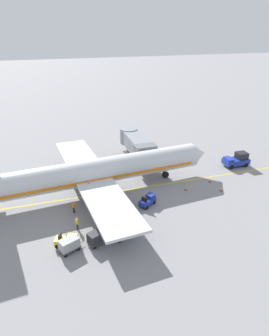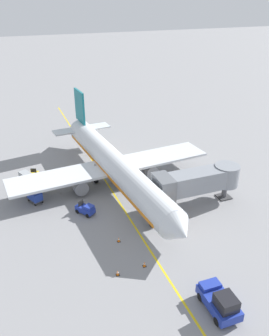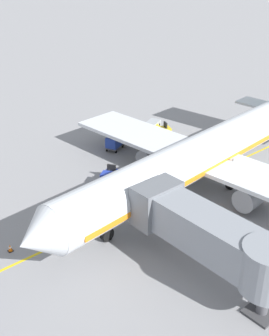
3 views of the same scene
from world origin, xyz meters
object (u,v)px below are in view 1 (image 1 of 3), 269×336
at_px(parked_airliner, 96,172).
at_px(baggage_cart_third_in_train, 69,244).
at_px(ground_crew_loader, 74,206).
at_px(safety_cone_nose_left, 210,180).
at_px(baggage_cart_second_in_train, 97,237).
at_px(safety_cone_wing_tip, 221,189).
at_px(baggage_tug_lead, 67,241).
at_px(pushback_tractor, 237,160).
at_px(baggage_tug_trailing, 148,200).
at_px(jet_bridge, 136,144).
at_px(safety_cone_nose_right, 186,188).
at_px(baggage_cart_front, 122,231).
at_px(ground_crew_wing_walker, 77,223).

height_order(parked_airliner, baggage_cart_third_in_train, parked_airliner).
height_order(parked_airliner, ground_crew_loader, parked_airliner).
bearing_deg(safety_cone_nose_left, baggage_cart_second_in_train, -65.03).
bearing_deg(safety_cone_wing_tip, baggage_tug_lead, -76.39).
relative_size(parked_airliner, pushback_tractor, 8.42).
xyz_separation_m(baggage_tug_trailing, ground_crew_loader, (-1.15, -9.91, 0.24)).
relative_size(jet_bridge, safety_cone_nose_left, 20.35).
xyz_separation_m(safety_cone_nose_right, safety_cone_wing_tip, (1.79, 4.97, 0.00)).
distance_m(baggage_cart_front, baggage_cart_third_in_train, 6.16).
bearing_deg(jet_bridge, baggage_cart_second_in_train, -28.68).
xyz_separation_m(baggage_tug_trailing, safety_cone_nose_left, (-3.31, 11.66, -0.42)).
bearing_deg(jet_bridge, safety_cone_nose_right, 17.78).
bearing_deg(jet_bridge, safety_cone_wing_tip, 32.36).
height_order(pushback_tractor, safety_cone_wing_tip, pushback_tractor).
bearing_deg(ground_crew_loader, pushback_tractor, 102.05).
xyz_separation_m(jet_bridge, safety_cone_wing_tip, (14.05, 8.90, -3.16)).
xyz_separation_m(jet_bridge, ground_crew_wing_walker, (16.97, -12.91, -2.50)).
distance_m(baggage_cart_front, safety_cone_nose_left, 19.12).
distance_m(baggage_tug_trailing, baggage_cart_third_in_train, 12.95).
bearing_deg(safety_cone_nose_right, baggage_cart_front, -57.06).
distance_m(baggage_cart_second_in_train, ground_crew_wing_walker, 3.79).
bearing_deg(baggage_tug_trailing, safety_cone_nose_right, 107.11).
height_order(jet_bridge, safety_cone_wing_tip, jet_bridge).
height_order(safety_cone_nose_right, safety_cone_wing_tip, same).
height_order(baggage_cart_second_in_train, baggage_cart_third_in_train, same).
xyz_separation_m(baggage_cart_second_in_train, ground_crew_loader, (-7.08, -1.75, 0.00)).
distance_m(jet_bridge, ground_crew_loader, 18.61).
bearing_deg(baggage_tug_trailing, pushback_tractor, 110.97).
height_order(baggage_tug_lead, ground_crew_wing_walker, ground_crew_wing_walker).
xyz_separation_m(jet_bridge, baggage_cart_front, (20.07, -8.13, -2.50)).
distance_m(pushback_tractor, ground_crew_loader, 29.81).
bearing_deg(baggage_cart_front, baggage_tug_trailing, 137.68).
height_order(baggage_tug_trailing, baggage_cart_second_in_train, baggage_tug_trailing).
bearing_deg(baggage_cart_front, baggage_tug_lead, -93.44).
relative_size(baggage_cart_front, ground_crew_loader, 1.73).
distance_m(baggage_tug_trailing, ground_crew_wing_walker, 10.31).
height_order(baggage_tug_trailing, safety_cone_wing_tip, baggage_tug_trailing).
distance_m(baggage_cart_second_in_train, ground_crew_loader, 7.29).
relative_size(parked_airliner, jet_bridge, 3.11).
distance_m(baggage_cart_third_in_train, ground_crew_wing_walker, 3.91).
bearing_deg(baggage_tug_trailing, baggage_cart_second_in_train, -54.04).
relative_size(baggage_cart_front, baggage_cart_second_in_train, 1.00).
height_order(pushback_tractor, baggage_cart_second_in_train, pushback_tractor).
bearing_deg(safety_cone_nose_right, parked_airliner, -106.17).
relative_size(jet_bridge, pushback_tractor, 2.71).
xyz_separation_m(ground_crew_wing_walker, safety_cone_nose_left, (-5.90, 21.64, -0.66)).
xyz_separation_m(ground_crew_loader, safety_cone_wing_tip, (0.83, 21.75, -0.66)).
height_order(ground_crew_wing_walker, safety_cone_nose_right, ground_crew_wing_walker).
bearing_deg(baggage_cart_front, parked_airliner, -176.38).
xyz_separation_m(pushback_tractor, ground_crew_wing_walker, (9.97, -29.22, -0.15)).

